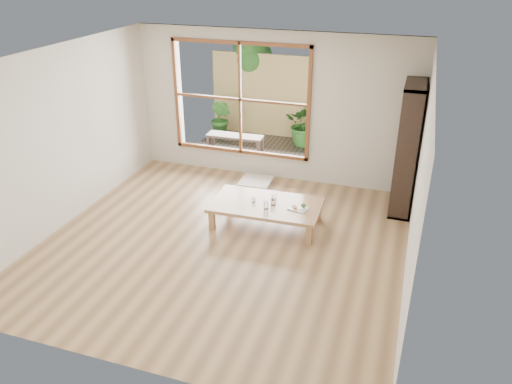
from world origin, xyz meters
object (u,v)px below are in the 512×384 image
at_px(food_tray, 299,208).
at_px(garden_bench, 235,138).
at_px(low_table, 266,206).
at_px(bookshelf, 408,149).

xyz_separation_m(food_tray, garden_bench, (-1.98, 2.64, -0.05)).
height_order(low_table, garden_bench, garden_bench).
relative_size(food_tray, garden_bench, 0.26).
height_order(low_table, bookshelf, bookshelf).
distance_m(low_table, garden_bench, 3.00).
height_order(food_tray, garden_bench, food_tray).
bearing_deg(garden_bench, low_table, -61.72).
relative_size(low_table, food_tray, 5.44).
bearing_deg(low_table, food_tray, -3.91).
bearing_deg(food_tray, garden_bench, 137.08).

